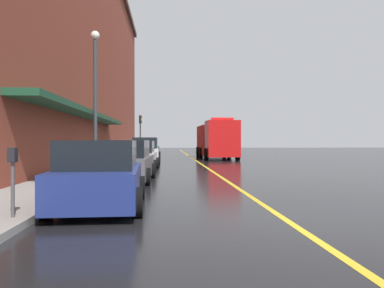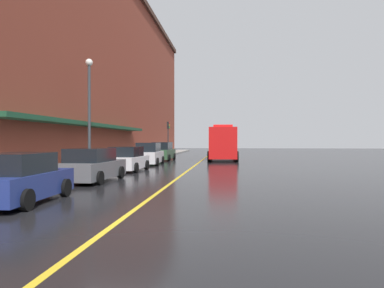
{
  "view_description": "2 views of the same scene",
  "coord_description": "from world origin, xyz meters",
  "px_view_note": "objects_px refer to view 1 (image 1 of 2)",
  "views": [
    {
      "loc": [
        -2.43,
        -7.43,
        1.61
      ],
      "look_at": [
        -0.8,
        17.12,
        1.4
      ],
      "focal_mm": 36.93,
      "sensor_mm": 36.0,
      "label": 1
    },
    {
      "loc": [
        2.74,
        -8.64,
        2.03
      ],
      "look_at": [
        -0.4,
        21.0,
        1.7
      ],
      "focal_mm": 33.06,
      "sensor_mm": 36.0,
      "label": 2
    }
  ],
  "objects_px": {
    "parked_car_1": "(126,162)",
    "street_lamp_left": "(95,85)",
    "parked_car_4": "(148,149)",
    "parked_car_2": "(138,157)",
    "parking_meter_2": "(13,170)",
    "parked_car_3": "(145,152)",
    "parking_meter_0": "(90,155)",
    "parked_car_0": "(100,176)",
    "fire_truck": "(216,140)",
    "traffic_light_near": "(140,127)",
    "parking_meter_1": "(94,154)"
  },
  "relations": [
    {
      "from": "parked_car_0",
      "to": "parking_meter_2",
      "type": "bearing_deg",
      "value": 140.79
    },
    {
      "from": "parked_car_1",
      "to": "street_lamp_left",
      "type": "xyz_separation_m",
      "value": [
        -1.94,
        4.42,
        3.63
      ]
    },
    {
      "from": "fire_truck",
      "to": "parking_meter_1",
      "type": "height_order",
      "value": "fire_truck"
    },
    {
      "from": "parked_car_3",
      "to": "parking_meter_1",
      "type": "height_order",
      "value": "parked_car_3"
    },
    {
      "from": "parked_car_1",
      "to": "parking_meter_0",
      "type": "height_order",
      "value": "parked_car_1"
    },
    {
      "from": "parked_car_3",
      "to": "traffic_light_near",
      "type": "xyz_separation_m",
      "value": [
        -1.42,
        17.31,
        2.31
      ]
    },
    {
      "from": "parked_car_1",
      "to": "street_lamp_left",
      "type": "bearing_deg",
      "value": 25.66
    },
    {
      "from": "parked_car_4",
      "to": "parked_car_3",
      "type": "bearing_deg",
      "value": -178.65
    },
    {
      "from": "parking_meter_2",
      "to": "parked_car_0",
      "type": "bearing_deg",
      "value": 52.88
    },
    {
      "from": "parking_meter_2",
      "to": "parking_meter_0",
      "type": "bearing_deg",
      "value": 90.0
    },
    {
      "from": "parking_meter_0",
      "to": "street_lamp_left",
      "type": "xyz_separation_m",
      "value": [
        -0.6,
        4.5,
        3.34
      ]
    },
    {
      "from": "parked_car_4",
      "to": "parked_car_2",
      "type": "bearing_deg",
      "value": -179.36
    },
    {
      "from": "fire_truck",
      "to": "parking_meter_1",
      "type": "distance_m",
      "value": 20.33
    },
    {
      "from": "parked_car_0",
      "to": "fire_truck",
      "type": "relative_size",
      "value": 0.46
    },
    {
      "from": "fire_truck",
      "to": "street_lamp_left",
      "type": "distance_m",
      "value": 17.33
    },
    {
      "from": "parked_car_2",
      "to": "parking_meter_1",
      "type": "xyz_separation_m",
      "value": [
        -1.4,
        -5.23,
        0.31
      ]
    },
    {
      "from": "parking_meter_0",
      "to": "parked_car_0",
      "type": "bearing_deg",
      "value": -77.3
    },
    {
      "from": "parked_car_4",
      "to": "parking_meter_2",
      "type": "xyz_separation_m",
      "value": [
        -1.4,
        -26.11,
        0.21
      ]
    },
    {
      "from": "parked_car_1",
      "to": "parked_car_3",
      "type": "xyz_separation_m",
      "value": [
        0.14,
        11.81,
        0.08
      ]
    },
    {
      "from": "parked_car_1",
      "to": "parked_car_4",
      "type": "xyz_separation_m",
      "value": [
        0.06,
        18.27,
        0.08
      ]
    },
    {
      "from": "parking_meter_0",
      "to": "parking_meter_2",
      "type": "distance_m",
      "value": 7.77
    },
    {
      "from": "parking_meter_2",
      "to": "traffic_light_near",
      "type": "bearing_deg",
      "value": 89.9
    },
    {
      "from": "parked_car_0",
      "to": "fire_truck",
      "type": "xyz_separation_m",
      "value": [
        6.07,
        25.6,
        0.9
      ]
    },
    {
      "from": "parked_car_3",
      "to": "parking_meter_0",
      "type": "distance_m",
      "value": 11.98
    },
    {
      "from": "parked_car_0",
      "to": "parking_meter_1",
      "type": "bearing_deg",
      "value": 9.32
    },
    {
      "from": "parked_car_0",
      "to": "parking_meter_0",
      "type": "relative_size",
      "value": 3.19
    },
    {
      "from": "parked_car_1",
      "to": "street_lamp_left",
      "type": "height_order",
      "value": "street_lamp_left"
    },
    {
      "from": "parked_car_4",
      "to": "traffic_light_near",
      "type": "distance_m",
      "value": 11.17
    },
    {
      "from": "fire_truck",
      "to": "parked_car_2",
      "type": "bearing_deg",
      "value": -24.96
    },
    {
      "from": "traffic_light_near",
      "to": "parking_meter_0",
      "type": "bearing_deg",
      "value": -90.12
    },
    {
      "from": "parking_meter_0",
      "to": "parked_car_4",
      "type": "bearing_deg",
      "value": 85.62
    },
    {
      "from": "parking_meter_2",
      "to": "street_lamp_left",
      "type": "bearing_deg",
      "value": 92.8
    },
    {
      "from": "parked_car_2",
      "to": "parking_meter_0",
      "type": "relative_size",
      "value": 3.19
    },
    {
      "from": "fire_truck",
      "to": "parking_meter_2",
      "type": "distance_m",
      "value": 28.38
    },
    {
      "from": "parked_car_3",
      "to": "parking_meter_1",
      "type": "distance_m",
      "value": 11.29
    },
    {
      "from": "street_lamp_left",
      "to": "parked_car_2",
      "type": "bearing_deg",
      "value": 35.4
    },
    {
      "from": "parked_car_4",
      "to": "parked_car_0",
      "type": "bearing_deg",
      "value": -179.46
    },
    {
      "from": "parking_meter_2",
      "to": "street_lamp_left",
      "type": "xyz_separation_m",
      "value": [
        -0.6,
        12.27,
        3.34
      ]
    },
    {
      "from": "parked_car_4",
      "to": "fire_truck",
      "type": "bearing_deg",
      "value": -77.44
    },
    {
      "from": "parked_car_0",
      "to": "parked_car_1",
      "type": "xyz_separation_m",
      "value": [
        -0.0,
        6.06,
        0.01
      ]
    },
    {
      "from": "parked_car_2",
      "to": "parked_car_0",
      "type": "bearing_deg",
      "value": -178.76
    },
    {
      "from": "street_lamp_left",
      "to": "traffic_light_near",
      "type": "xyz_separation_m",
      "value": [
        0.66,
        24.69,
        -1.24
      ]
    },
    {
      "from": "street_lamp_left",
      "to": "parked_car_1",
      "type": "bearing_deg",
      "value": -66.28
    },
    {
      "from": "parking_meter_2",
      "to": "traffic_light_near",
      "type": "xyz_separation_m",
      "value": [
        0.06,
        36.96,
        2.1
      ]
    },
    {
      "from": "fire_truck",
      "to": "parking_meter_0",
      "type": "xyz_separation_m",
      "value": [
        -7.42,
        -19.61,
        -0.6
      ]
    },
    {
      "from": "parked_car_1",
      "to": "fire_truck",
      "type": "distance_m",
      "value": 20.48
    },
    {
      "from": "parked_car_1",
      "to": "parked_car_0",
      "type": "bearing_deg",
      "value": -178.02
    },
    {
      "from": "parked_car_0",
      "to": "traffic_light_near",
      "type": "relative_size",
      "value": 0.99
    },
    {
      "from": "parked_car_2",
      "to": "parked_car_3",
      "type": "height_order",
      "value": "parked_car_3"
    },
    {
      "from": "fire_truck",
      "to": "parked_car_0",
      "type": "bearing_deg",
      "value": -14.55
    }
  ]
}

